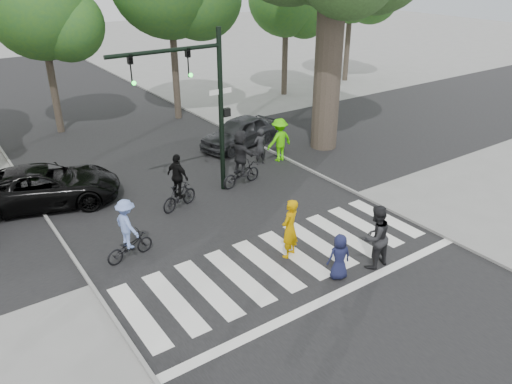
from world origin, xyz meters
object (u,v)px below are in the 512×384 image
at_px(traffic_signal, 199,92).
at_px(pedestrian_adult, 375,237).
at_px(pedestrian_child, 339,257).
at_px(pedestrian_woman, 290,229).
at_px(cyclist_left, 128,234).
at_px(cyclist_mid, 179,187).
at_px(cyclist_right, 241,161).
at_px(car_suv, 44,186).
at_px(car_grey, 239,132).

distance_m(traffic_signal, pedestrian_adult, 7.74).
bearing_deg(pedestrian_child, pedestrian_woman, -58.34).
xyz_separation_m(cyclist_left, cyclist_mid, (2.68, 2.06, 0.01)).
relative_size(pedestrian_child, cyclist_right, 0.61).
height_order(pedestrian_child, car_suv, car_suv).
height_order(pedestrian_adult, car_grey, pedestrian_adult).
bearing_deg(cyclist_left, pedestrian_woman, -33.33).
xyz_separation_m(traffic_signal, pedestrian_child, (0.40, -6.84, -3.22)).
bearing_deg(car_suv, traffic_signal, -98.74).
bearing_deg(pedestrian_woman, car_suv, -80.21).
distance_m(cyclist_mid, car_grey, 6.66).
distance_m(pedestrian_child, car_suv, 10.84).
height_order(cyclist_left, car_grey, cyclist_left).
xyz_separation_m(traffic_signal, cyclist_right, (1.61, -0.09, -2.90)).
relative_size(pedestrian_woman, pedestrian_adult, 0.96).
bearing_deg(traffic_signal, pedestrian_woman, -90.27).
relative_size(pedestrian_adult, cyclist_mid, 0.94).
distance_m(traffic_signal, car_suv, 6.49).
bearing_deg(cyclist_mid, traffic_signal, 21.82).
height_order(traffic_signal, car_grey, traffic_signal).
bearing_deg(cyclist_left, pedestrian_child, -44.30).
xyz_separation_m(pedestrian_adult, car_grey, (2.32, 10.58, -0.27)).
relative_size(pedestrian_woman, cyclist_right, 0.83).
distance_m(traffic_signal, cyclist_right, 3.32).
bearing_deg(cyclist_right, car_suv, 158.62).
relative_size(pedestrian_adult, cyclist_left, 1.01).
height_order(pedestrian_woman, car_grey, pedestrian_woman).
xyz_separation_m(traffic_signal, cyclist_left, (-3.97, -2.57, -3.07)).
bearing_deg(traffic_signal, cyclist_left, -147.03).
distance_m(traffic_signal, cyclist_mid, 3.36).
distance_m(pedestrian_child, cyclist_mid, 6.54).
bearing_deg(car_suv, cyclist_mid, -111.03).
xyz_separation_m(cyclist_mid, cyclist_right, (2.89, 0.42, 0.16)).
bearing_deg(pedestrian_adult, cyclist_left, -39.09).
relative_size(traffic_signal, pedestrian_child, 4.41).
relative_size(cyclist_left, car_suv, 0.37).
height_order(traffic_signal, car_suv, traffic_signal).
height_order(traffic_signal, cyclist_left, traffic_signal).
bearing_deg(cyclist_right, cyclist_left, -156.00).
distance_m(cyclist_left, car_suv, 5.21).
bearing_deg(pedestrian_adult, traffic_signal, -77.79).
bearing_deg(car_grey, cyclist_left, -66.17).
distance_m(pedestrian_woman, car_suv, 9.20).
xyz_separation_m(pedestrian_woman, pedestrian_adult, (1.65, -1.80, 0.04)).
bearing_deg(pedestrian_woman, pedestrian_adult, 109.01).
relative_size(traffic_signal, car_suv, 1.15).
relative_size(cyclist_left, car_grey, 0.47).
distance_m(pedestrian_adult, car_grey, 10.83).
height_order(pedestrian_adult, cyclist_mid, cyclist_mid).
bearing_deg(cyclist_mid, cyclist_right, 8.31).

